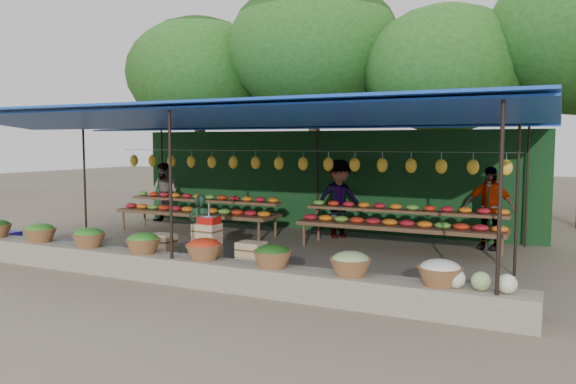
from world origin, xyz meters
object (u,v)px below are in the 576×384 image
at_px(crate_counter, 206,249).
at_px(blue_crate_front, 9,238).
at_px(weighing_scale, 209,219).
at_px(vendor_seated, 201,228).
at_px(blue_crate_back, 76,247).

height_order(crate_counter, blue_crate_front, crate_counter).
xyz_separation_m(weighing_scale, blue_crate_front, (-5.16, -0.08, -0.72)).
xyz_separation_m(weighing_scale, vendor_seated, (-0.40, 0.30, -0.23)).
distance_m(crate_counter, vendor_seated, 0.54).
distance_m(weighing_scale, blue_crate_front, 5.21).
bearing_deg(weighing_scale, vendor_seated, 142.45).
bearing_deg(blue_crate_back, blue_crate_front, 179.95).
distance_m(crate_counter, blue_crate_back, 2.91).
bearing_deg(crate_counter, vendor_seated, 136.41).
xyz_separation_m(crate_counter, blue_crate_back, (-2.90, -0.28, -0.16)).
xyz_separation_m(weighing_scale, blue_crate_back, (-2.97, -0.28, -0.71)).
bearing_deg(weighing_scale, blue_crate_back, -174.67).
relative_size(crate_counter, blue_crate_front, 5.04).
xyz_separation_m(crate_counter, weighing_scale, (0.08, -0.00, 0.55)).
bearing_deg(crate_counter, blue_crate_back, -174.53).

